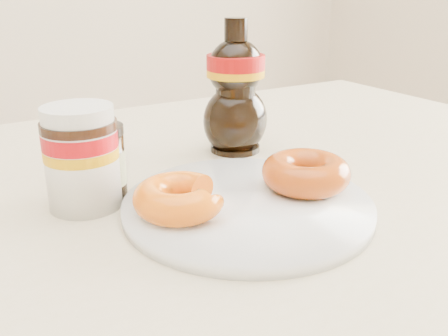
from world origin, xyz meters
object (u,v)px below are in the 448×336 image
plate (247,205)px  donut_bitten (179,198)px  nutella_jar (81,154)px  dining_table (168,264)px  donut_whole (306,173)px  syrup_bottle (236,87)px  dark_jar (102,164)px

plate → donut_bitten: (-0.08, 0.01, 0.02)m
plate → nutella_jar: bearing=144.0°
dining_table → plate: bearing=-45.8°
dining_table → donut_whole: 0.20m
dining_table → syrup_bottle: (0.17, 0.12, 0.18)m
syrup_bottle → plate: bearing=-118.5°
donut_bitten → dining_table: bearing=64.6°
nutella_jar → dark_jar: (0.02, 0.01, -0.02)m
donut_bitten → plate: bearing=-23.7°
plate → nutella_jar: 0.19m
plate → dining_table: bearing=134.2°
nutella_jar → donut_whole: bearing=-26.2°
dining_table → donut_bitten: (-0.01, -0.06, 0.11)m
plate → syrup_bottle: syrup_bottle is taller
dark_jar → donut_bitten: bearing=-65.7°
dining_table → dark_jar: bearing=141.6°
donut_whole → dark_jar: 0.23m
syrup_bottle → dining_table: bearing=-145.4°
donut_bitten → nutella_jar: bearing=110.4°
plate → dark_jar: (-0.12, 0.11, 0.04)m
donut_whole → dark_jar: (-0.20, 0.12, 0.01)m
donut_whole → dark_jar: dark_jar is taller
donut_bitten → dark_jar: bearing=98.7°
donut_bitten → donut_whole: donut_whole is taller
dark_jar → donut_whole: bearing=-30.3°
donut_bitten → nutella_jar: 0.12m
dining_table → syrup_bottle: size_ratio=7.31×
dining_table → dark_jar: dark_jar is taller
dining_table → donut_whole: bearing=-26.8°
nutella_jar → dark_jar: 0.03m
dining_table → donut_bitten: 0.13m
dining_table → donut_bitten: bearing=-99.7°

